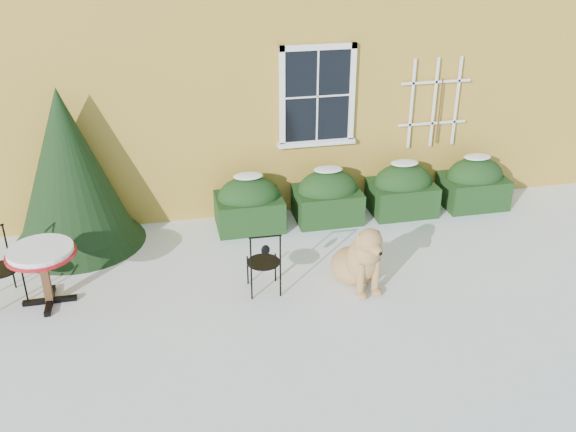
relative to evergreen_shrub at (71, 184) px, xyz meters
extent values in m
plane|color=white|center=(2.95, -2.59, -0.98)|extent=(80.00, 80.00, 0.00)
cube|color=black|center=(3.85, 0.37, 1.00)|extent=(1.05, 0.03, 1.45)
cube|color=white|center=(3.85, 0.36, 1.77)|extent=(1.23, 0.06, 0.09)
cube|color=white|center=(3.85, 0.36, 0.23)|extent=(1.23, 0.06, 0.09)
cube|color=white|center=(3.28, 0.36, 1.00)|extent=(0.09, 0.06, 1.63)
cube|color=white|center=(4.42, 0.36, 1.00)|extent=(0.09, 0.06, 1.63)
cube|color=white|center=(3.85, 0.35, 1.00)|extent=(0.02, 0.02, 1.45)
cube|color=white|center=(3.85, 0.35, 1.00)|extent=(1.05, 0.02, 0.02)
cube|color=white|center=(3.85, 0.36, 0.22)|extent=(1.29, 0.14, 0.07)
cube|color=white|center=(5.45, 0.35, 0.77)|extent=(0.04, 0.03, 1.50)
cube|color=white|center=(5.85, 0.35, 0.77)|extent=(0.04, 0.03, 1.50)
cube|color=white|center=(6.25, 0.35, 0.77)|extent=(0.04, 0.03, 1.50)
cube|color=white|center=(5.85, 0.35, 0.42)|extent=(1.20, 0.03, 0.04)
cube|color=white|center=(5.85, 0.35, 1.12)|extent=(1.20, 0.03, 0.04)
cylinder|color=#472D19|center=(5.95, 0.33, 0.62)|extent=(0.02, 0.02, 1.10)
cube|color=black|center=(2.65, -0.04, -0.72)|extent=(1.05, 0.80, 0.52)
ellipsoid|color=black|center=(2.65, -0.04, -0.46)|extent=(1.00, 0.72, 0.67)
ellipsoid|color=white|center=(2.65, -0.04, -0.10)|extent=(0.47, 0.32, 0.06)
cube|color=black|center=(3.95, -0.04, -0.72)|extent=(1.05, 0.80, 0.52)
ellipsoid|color=black|center=(3.95, -0.04, -0.46)|extent=(1.00, 0.72, 0.67)
ellipsoid|color=white|center=(3.95, -0.04, -0.10)|extent=(0.47, 0.32, 0.06)
cube|color=black|center=(5.25, -0.04, -0.72)|extent=(1.05, 0.80, 0.52)
ellipsoid|color=black|center=(5.25, -0.04, -0.46)|extent=(1.00, 0.72, 0.67)
ellipsoid|color=white|center=(5.25, -0.04, -0.10)|extent=(0.47, 0.32, 0.06)
cube|color=black|center=(6.55, -0.04, -0.72)|extent=(1.05, 0.80, 0.52)
ellipsoid|color=black|center=(6.55, -0.04, -0.46)|extent=(1.00, 0.72, 0.67)
ellipsoid|color=white|center=(6.55, -0.04, -0.10)|extent=(0.47, 0.32, 0.06)
cone|color=black|center=(0.00, 0.00, -0.40)|extent=(2.01, 2.01, 1.16)
cone|color=black|center=(0.00, 0.00, 0.24)|extent=(1.80, 1.80, 2.43)
cube|color=black|center=(-0.27, -1.65, -0.95)|extent=(0.68, 0.08, 0.06)
cube|color=black|center=(-0.27, -1.65, -0.95)|extent=(0.08, 0.68, 0.06)
cube|color=brown|center=(-0.27, -1.65, -0.61)|extent=(0.10, 0.10, 0.73)
cylinder|color=#A80E14|center=(-0.27, -1.65, -0.25)|extent=(0.88, 0.88, 0.04)
cylinder|color=white|center=(-0.27, -1.65, -0.20)|extent=(0.82, 0.82, 0.07)
cylinder|color=black|center=(2.74, -1.76, -0.76)|extent=(0.02, 0.02, 0.43)
cylinder|color=black|center=(2.35, -1.75, -0.76)|extent=(0.02, 0.02, 0.43)
cylinder|color=black|center=(2.73, -2.14, -0.76)|extent=(0.02, 0.02, 0.43)
cylinder|color=black|center=(2.35, -2.14, -0.76)|extent=(0.02, 0.02, 0.43)
cylinder|color=black|center=(2.54, -1.95, -0.55)|extent=(0.44, 0.44, 0.02)
cylinder|color=black|center=(2.73, -2.14, -0.31)|extent=(0.02, 0.02, 0.48)
cylinder|color=black|center=(2.35, -2.14, -0.31)|extent=(0.02, 0.02, 0.48)
cylinder|color=black|center=(2.54, -2.14, -0.07)|extent=(0.42, 0.03, 0.02)
ellipsoid|color=black|center=(2.54, -2.14, -0.26)|extent=(0.12, 0.03, 0.15)
cylinder|color=black|center=(-0.56, -1.53, -0.75)|extent=(0.02, 0.02, 0.46)
cylinder|color=black|center=(-0.77, -1.17, -0.75)|extent=(0.02, 0.02, 0.46)
cylinder|color=black|center=(-0.84, -1.45, -0.52)|extent=(0.47, 0.47, 0.02)
cylinder|color=black|center=(-0.77, -1.17, -0.27)|extent=(0.02, 0.02, 0.51)
ellipsoid|color=tan|center=(3.80, -1.97, -0.75)|extent=(0.75, 0.80, 0.51)
ellipsoid|color=tan|center=(3.85, -2.19, -0.52)|extent=(0.56, 0.52, 0.63)
sphere|color=tan|center=(3.86, -2.26, -0.38)|extent=(0.39, 0.39, 0.39)
cylinder|color=tan|center=(3.77, -2.37, -0.73)|extent=(0.10, 0.10, 0.50)
cylinder|color=tan|center=(3.99, -2.33, -0.73)|extent=(0.10, 0.10, 0.50)
ellipsoid|color=tan|center=(3.78, -2.43, -0.93)|extent=(0.14, 0.18, 0.08)
ellipsoid|color=tan|center=(4.00, -2.38, -0.93)|extent=(0.14, 0.18, 0.08)
cylinder|color=tan|center=(3.86, -2.27, -0.32)|extent=(0.28, 0.33, 0.27)
sphere|color=tan|center=(3.88, -2.33, -0.18)|extent=(0.33, 0.33, 0.33)
ellipsoid|color=tan|center=(3.91, -2.47, -0.22)|extent=(0.20, 0.28, 0.15)
sphere|color=black|center=(3.93, -2.59, -0.23)|extent=(0.06, 0.06, 0.06)
ellipsoid|color=tan|center=(3.73, -2.31, -0.18)|extent=(0.10, 0.13, 0.21)
ellipsoid|color=tan|center=(4.01, -2.25, -0.18)|extent=(0.10, 0.13, 0.21)
cylinder|color=tan|center=(3.95, -1.68, -0.91)|extent=(0.34, 0.36, 0.09)
camera|label=1|loc=(1.29, -9.22, 3.77)|focal=40.00mm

